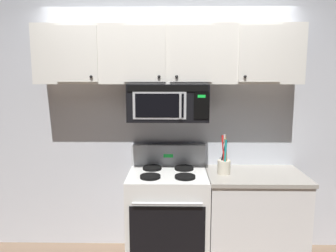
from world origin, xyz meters
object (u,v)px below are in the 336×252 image
at_px(stove_range, 168,216).
at_px(utensil_crock_cream, 224,164).
at_px(salt_shaker, 221,162).
at_px(over_range_microwave, 168,102).

bearing_deg(stove_range, utensil_crock_cream, -0.35).
bearing_deg(salt_shaker, utensil_crock_cream, -92.51).
relative_size(stove_range, over_range_microwave, 1.47).
distance_m(over_range_microwave, utensil_crock_cream, 0.80).
bearing_deg(over_range_microwave, stove_range, -89.86).
xyz_separation_m(stove_range, salt_shaker, (0.55, 0.23, 0.49)).
bearing_deg(utensil_crock_cream, stove_range, 179.65).
relative_size(over_range_microwave, utensil_crock_cream, 1.98).
xyz_separation_m(over_range_microwave, salt_shaker, (0.55, 0.11, -0.62)).
xyz_separation_m(over_range_microwave, utensil_crock_cream, (0.54, -0.12, -0.58)).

